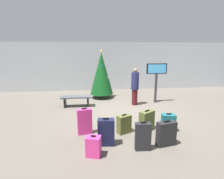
{
  "coord_description": "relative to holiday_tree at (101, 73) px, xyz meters",
  "views": [
    {
      "loc": [
        -1.28,
        -6.99,
        2.57
      ],
      "look_at": [
        -0.39,
        0.38,
        0.9
      ],
      "focal_mm": 29.21,
      "sensor_mm": 36.0,
      "label": 1
    }
  ],
  "objects": [
    {
      "name": "flight_info_kiosk",
      "position": [
        2.54,
        -1.19,
        0.04
      ],
      "size": [
        0.97,
        0.12,
        1.89
      ],
      "color": "#333338",
      "rests_on": "ground_plane"
    },
    {
      "name": "holiday_tree",
      "position": [
        0.0,
        0.0,
        0.0
      ],
      "size": [
        1.2,
        1.2,
        2.5
      ],
      "color": "#4C3319",
      "rests_on": "ground_plane"
    },
    {
      "name": "suitcase_0",
      "position": [
        0.72,
        -5.29,
        -0.93
      ],
      "size": [
        0.41,
        0.2,
        0.77
      ],
      "color": "#232326",
      "rests_on": "ground_plane"
    },
    {
      "name": "traveller_0",
      "position": [
        1.44,
        -1.45,
        -0.4
      ],
      "size": [
        0.46,
        0.46,
        1.71
      ],
      "color": "#4C1419",
      "rests_on": "ground_plane"
    },
    {
      "name": "back_wall",
      "position": [
        0.7,
        1.96,
        0.17
      ],
      "size": [
        16.0,
        0.2,
        2.95
      ],
      "primitive_type": "cube",
      "color": "#B7BCC1",
      "rests_on": "ground_plane"
    },
    {
      "name": "suitcase_4",
      "position": [
        -0.55,
        -5.42,
        -1.05
      ],
      "size": [
        0.4,
        0.34,
        0.54
      ],
      "color": "#E5388C",
      "rests_on": "ground_plane"
    },
    {
      "name": "suitcase_2",
      "position": [
        -0.79,
        -4.18,
        -0.91
      ],
      "size": [
        0.47,
        0.27,
        0.83
      ],
      "color": "#E5388C",
      "rests_on": "ground_plane"
    },
    {
      "name": "ground_plane",
      "position": [
        0.7,
        -2.46,
        -1.3
      ],
      "size": [
        16.0,
        16.0,
        0.0
      ],
      "primitive_type": "plane",
      "color": "#665E54"
    },
    {
      "name": "suitcase_5",
      "position": [
        1.85,
        -4.28,
        -1.03
      ],
      "size": [
        0.46,
        0.33,
        0.59
      ],
      "color": "#19606B",
      "rests_on": "ground_plane"
    },
    {
      "name": "suitcase_6",
      "position": [
        -0.19,
        -4.91,
        -0.94
      ],
      "size": [
        0.47,
        0.29,
        0.77
      ],
      "color": "#141938",
      "rests_on": "ground_plane"
    },
    {
      "name": "suitcase_7",
      "position": [
        1.17,
        -4.17,
        -0.98
      ],
      "size": [
        0.56,
        0.48,
        0.68
      ],
      "color": "#59602D",
      "rests_on": "ground_plane"
    },
    {
      "name": "suitcase_1",
      "position": [
        0.42,
        -4.27,
        -1.02
      ],
      "size": [
        0.48,
        0.39,
        0.61
      ],
      "color": "#59602D",
      "rests_on": "ground_plane"
    },
    {
      "name": "waiting_bench",
      "position": [
        -1.23,
        -1.4,
        -0.95
      ],
      "size": [
        1.36,
        0.44,
        0.48
      ],
      "color": "#4C5159",
      "rests_on": "ground_plane"
    },
    {
      "name": "suitcase_3",
      "position": [
        1.41,
        -5.14,
        -0.97
      ],
      "size": [
        0.55,
        0.31,
        0.71
      ],
      "color": "#232326",
      "rests_on": "ground_plane"
    }
  ]
}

